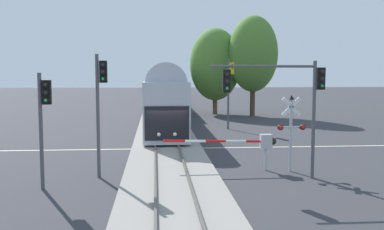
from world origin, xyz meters
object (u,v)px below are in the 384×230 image
(commuter_train, at_px, (161,88))
(oak_far_right, at_px, (253,54))
(traffic_signal_far_side, at_px, (230,82))
(crossing_gate_near, at_px, (254,143))
(traffic_signal_near_left, at_px, (44,112))
(traffic_signal_near_right, at_px, (284,90))
(crossing_signal_mast, at_px, (291,125))
(traffic_signal_median, at_px, (100,95))
(elm_centre_background, at_px, (215,64))

(commuter_train, height_order, oak_far_right, oak_far_right)
(traffic_signal_far_side, bearing_deg, crossing_gate_near, -95.16)
(traffic_signal_near_left, distance_m, oak_far_right, 33.89)
(traffic_signal_near_left, height_order, traffic_signal_near_right, traffic_signal_near_right)
(crossing_signal_mast, distance_m, traffic_signal_far_side, 16.42)
(traffic_signal_median, relative_size, traffic_signal_far_side, 0.95)
(oak_far_right, xyz_separation_m, elm_centre_background, (-3.87, 2.38, -1.11))
(crossing_signal_mast, distance_m, oak_far_right, 28.27)
(traffic_signal_near_left, xyz_separation_m, traffic_signal_near_right, (10.34, 0.94, 0.81))
(crossing_signal_mast, distance_m, traffic_signal_near_right, 2.46)
(traffic_signal_near_right, distance_m, elm_centre_background, 31.55)
(crossing_gate_near, height_order, oak_far_right, oak_far_right)
(crossing_gate_near, relative_size, crossing_signal_mast, 1.49)
(traffic_signal_near_right, xyz_separation_m, traffic_signal_far_side, (0.51, 17.84, -0.09))
(crossing_gate_near, bearing_deg, traffic_signal_far_side, 84.84)
(commuter_train, bearing_deg, traffic_signal_median, -94.69)
(commuter_train, bearing_deg, traffic_signal_far_side, -75.79)
(commuter_train, relative_size, oak_far_right, 6.20)
(crossing_gate_near, xyz_separation_m, crossing_signal_mast, (1.74, -0.37, 0.91))
(traffic_signal_median, relative_size, elm_centre_background, 0.58)
(traffic_signal_near_right, bearing_deg, crossing_signal_mast, 61.86)
(crossing_gate_near, bearing_deg, crossing_signal_mast, -11.99)
(elm_centre_background, bearing_deg, commuter_train, 126.11)
(crossing_gate_near, bearing_deg, traffic_signal_median, -173.15)
(traffic_signal_near_left, height_order, traffic_signal_median, traffic_signal_median)
(crossing_gate_near, xyz_separation_m, traffic_signal_near_left, (-9.41, -2.81, 1.86))
(commuter_train, xyz_separation_m, traffic_signal_near_right, (5.08, -39.91, 1.34))
(traffic_signal_near_right, height_order, oak_far_right, oak_far_right)
(traffic_signal_far_side, bearing_deg, traffic_signal_median, -117.54)
(elm_centre_background, bearing_deg, crossing_gate_near, -93.86)
(crossing_gate_near, relative_size, elm_centre_background, 0.57)
(traffic_signal_near_left, relative_size, elm_centre_background, 0.49)
(traffic_signal_median, xyz_separation_m, elm_centre_background, (9.34, 30.49, 1.90))
(elm_centre_background, bearing_deg, traffic_signal_median, -107.02)
(crossing_gate_near, bearing_deg, traffic_signal_near_right, -63.61)
(crossing_signal_mast, height_order, traffic_signal_median, traffic_signal_median)
(traffic_signal_near_left, bearing_deg, elm_centre_background, 70.62)
(traffic_signal_far_side, relative_size, oak_far_right, 0.54)
(crossing_signal_mast, bearing_deg, traffic_signal_median, -176.77)
(traffic_signal_far_side, height_order, elm_centre_background, elm_centre_background)
(traffic_signal_near_right, distance_m, oak_far_right, 29.65)
(commuter_train, xyz_separation_m, crossing_gate_near, (4.15, -38.03, -1.33))
(traffic_signal_near_left, relative_size, traffic_signal_far_side, 0.81)
(crossing_gate_near, height_order, traffic_signal_median, traffic_signal_median)
(traffic_signal_near_left, bearing_deg, crossing_signal_mast, 12.36)
(traffic_signal_near_right, height_order, elm_centre_background, elm_centre_background)
(crossing_gate_near, bearing_deg, traffic_signal_near_left, -163.36)
(crossing_signal_mast, distance_m, traffic_signal_near_left, 11.45)
(crossing_gate_near, distance_m, oak_far_right, 28.37)
(oak_far_right, relative_size, elm_centre_background, 1.12)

